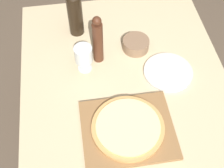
# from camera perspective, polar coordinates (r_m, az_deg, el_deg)

# --- Properties ---
(dining_table) EXTENTS (0.97, 1.54, 0.76)m
(dining_table) POSITION_cam_1_polar(r_m,az_deg,el_deg) (1.45, 3.44, -6.62)
(dining_table) COLOR #CCB78E
(dining_table) RESTS_ON ground_plane
(cutting_board) EXTENTS (0.38, 0.32, 0.02)m
(cutting_board) POSITION_cam_1_polar(r_m,az_deg,el_deg) (1.32, 2.90, -8.31)
(cutting_board) COLOR olive
(cutting_board) RESTS_ON dining_table
(pizza) EXTENTS (0.30, 0.30, 0.02)m
(pizza) POSITION_cam_1_polar(r_m,az_deg,el_deg) (1.30, 2.93, -7.89)
(pizza) COLOR tan
(pizza) RESTS_ON cutting_board
(wine_bottle) EXTENTS (0.08, 0.08, 0.34)m
(wine_bottle) POSITION_cam_1_polar(r_m,az_deg,el_deg) (1.60, -6.83, 13.05)
(wine_bottle) COLOR black
(wine_bottle) RESTS_ON dining_table
(pepper_mill) EXTENTS (0.05, 0.05, 0.27)m
(pepper_mill) POSITION_cam_1_polar(r_m,az_deg,el_deg) (1.46, -2.62, 7.97)
(pepper_mill) COLOR #4C2819
(pepper_mill) RESTS_ON dining_table
(wine_glass) EXTENTS (0.09, 0.09, 0.14)m
(wine_glass) POSITION_cam_1_polar(r_m,az_deg,el_deg) (1.45, -5.24, 5.32)
(wine_glass) COLOR silver
(wine_glass) RESTS_ON dining_table
(small_bowl) EXTENTS (0.13, 0.13, 0.06)m
(small_bowl) POSITION_cam_1_polar(r_m,az_deg,el_deg) (1.58, 4.37, 7.23)
(small_bowl) COLOR #84664C
(small_bowl) RESTS_ON dining_table
(dinner_plate) EXTENTS (0.24, 0.24, 0.01)m
(dinner_plate) POSITION_cam_1_polar(r_m,az_deg,el_deg) (1.51, 10.23, 2.18)
(dinner_plate) COLOR silver
(dinner_plate) RESTS_ON dining_table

